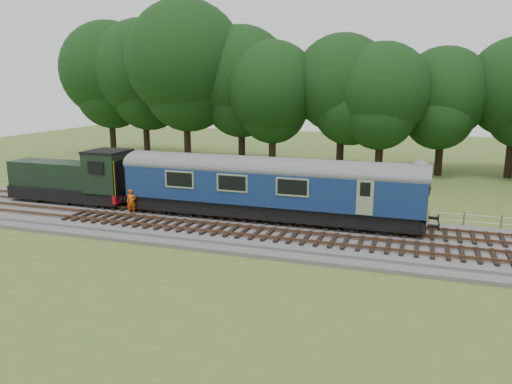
% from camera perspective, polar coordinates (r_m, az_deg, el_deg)
% --- Properties ---
extents(ground, '(120.00, 120.00, 0.00)m').
position_cam_1_polar(ground, '(27.91, 10.73, -5.45)').
color(ground, '#496926').
rests_on(ground, ground).
extents(ballast, '(70.00, 7.00, 0.35)m').
position_cam_1_polar(ballast, '(27.86, 10.74, -5.11)').
color(ballast, '#4C4C4F').
rests_on(ballast, ground).
extents(track_north, '(67.20, 2.40, 0.21)m').
position_cam_1_polar(track_north, '(29.12, 11.16, -3.86)').
color(track_north, black).
rests_on(track_north, ballast).
extents(track_south, '(67.20, 2.40, 0.21)m').
position_cam_1_polar(track_south, '(26.27, 10.25, -5.61)').
color(track_south, black).
rests_on(track_south, ballast).
extents(fence, '(64.00, 0.12, 1.00)m').
position_cam_1_polar(fence, '(32.19, 11.89, -3.09)').
color(fence, '#6B6054').
rests_on(fence, ground).
extents(tree_line, '(70.00, 8.00, 18.00)m').
position_cam_1_polar(tree_line, '(49.22, 14.44, 2.13)').
color(tree_line, black).
rests_on(tree_line, ground).
extents(dmu_railcar, '(18.05, 2.86, 3.88)m').
position_cam_1_polar(dmu_railcar, '(29.66, 1.51, 1.03)').
color(dmu_railcar, black).
rests_on(dmu_railcar, ground).
extents(shunter_loco, '(8.92, 2.60, 3.38)m').
position_cam_1_polar(shunter_loco, '(36.36, -19.95, 1.39)').
color(shunter_loco, black).
rests_on(shunter_loco, ground).
extents(worker, '(0.68, 0.61, 1.56)m').
position_cam_1_polar(worker, '(32.27, -14.06, -1.09)').
color(worker, '#DC530B').
rests_on(worker, ballast).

